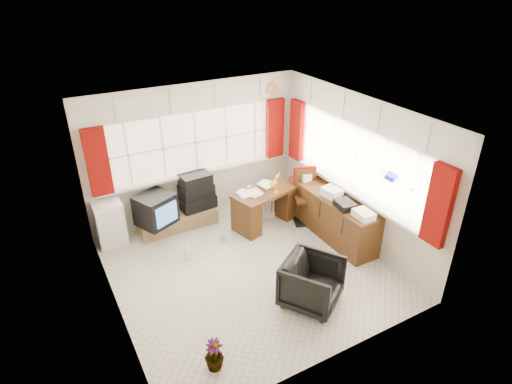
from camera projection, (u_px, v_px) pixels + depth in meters
ground at (249, 268)px, 6.73m from camera, size 4.00×4.00×0.00m
room_walls at (248, 183)px, 6.03m from camera, size 4.00×4.00×4.00m
window_back at (198, 169)px, 7.79m from camera, size 3.70×0.12×3.60m
window_right at (351, 188)px, 7.12m from camera, size 0.12×3.70×3.60m
curtains at (271, 152)px, 7.16m from camera, size 3.83×3.83×1.15m
overhead_cabinets at (273, 104)px, 6.85m from camera, size 3.98×3.98×0.48m
desk at (265, 205)px, 7.74m from camera, size 1.29×0.85×0.72m
desk_lamp at (276, 179)px, 7.38m from camera, size 0.16×0.15×0.39m
task_chair at (305, 193)px, 7.83m from camera, size 0.55×0.57×1.01m
office_chair at (312, 283)px, 5.89m from camera, size 1.05×1.05×0.70m
radiator at (262, 204)px, 8.00m from camera, size 0.46×0.26×0.66m
credenza at (331, 214)px, 7.45m from camera, size 0.50×2.00×0.85m
file_tray at (345, 205)px, 6.89m from camera, size 0.30×0.36×0.11m
tv_bench at (178, 220)px, 7.76m from camera, size 1.40×0.50×0.25m
crt_tv at (156, 209)px, 7.33m from camera, size 0.76×0.73×0.54m
hifi_stack at (196, 192)px, 7.80m from camera, size 0.67×0.45×0.67m
mini_fridge at (110, 223)px, 7.20m from camera, size 0.46×0.46×0.77m
spray_bottle_a at (187, 251)px, 6.89m from camera, size 0.16×0.16×0.30m
spray_bottle_b at (223, 237)px, 7.35m from camera, size 0.09×0.09×0.18m
flower_vase at (214, 355)px, 4.97m from camera, size 0.30×0.30×0.41m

